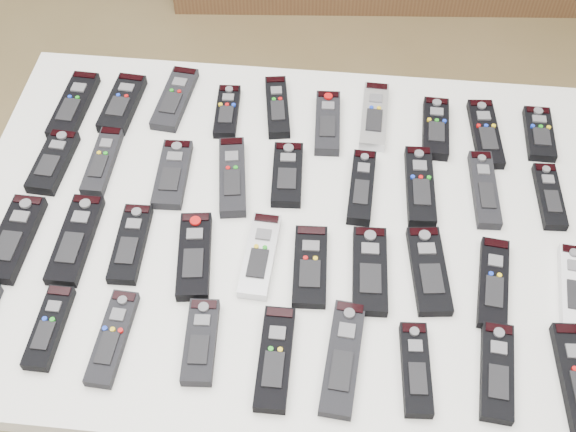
# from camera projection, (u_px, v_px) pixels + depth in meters

# --- Properties ---
(ground) EXTENTS (4.00, 4.00, 0.00)m
(ground) POSITION_uv_depth(u_px,v_px,m) (298.00, 354.00, 2.07)
(ground) COLOR olive
(ground) RESTS_ON ground
(table) EXTENTS (1.25, 0.88, 0.78)m
(table) POSITION_uv_depth(u_px,v_px,m) (288.00, 240.00, 1.43)
(table) COLOR white
(table) RESTS_ON ground
(remote_0) EXTENTS (0.07, 0.20, 0.02)m
(remote_0) POSITION_uv_depth(u_px,v_px,m) (74.00, 106.00, 1.56)
(remote_0) COLOR black
(remote_0) RESTS_ON table
(remote_1) EXTENTS (0.07, 0.17, 0.02)m
(remote_1) POSITION_uv_depth(u_px,v_px,m) (122.00, 103.00, 1.56)
(remote_1) COLOR black
(remote_1) RESTS_ON table
(remote_2) EXTENTS (0.07, 0.19, 0.02)m
(remote_2) POSITION_uv_depth(u_px,v_px,m) (175.00, 99.00, 1.58)
(remote_2) COLOR black
(remote_2) RESTS_ON table
(remote_3) EXTENTS (0.06, 0.15, 0.02)m
(remote_3) POSITION_uv_depth(u_px,v_px,m) (227.00, 111.00, 1.55)
(remote_3) COLOR black
(remote_3) RESTS_ON table
(remote_4) EXTENTS (0.07, 0.18, 0.02)m
(remote_4) POSITION_uv_depth(u_px,v_px,m) (277.00, 107.00, 1.56)
(remote_4) COLOR black
(remote_4) RESTS_ON table
(remote_5) EXTENTS (0.06, 0.17, 0.02)m
(remote_5) POSITION_uv_depth(u_px,v_px,m) (327.00, 123.00, 1.53)
(remote_5) COLOR black
(remote_5) RESTS_ON table
(remote_6) EXTENTS (0.06, 0.19, 0.02)m
(remote_6) POSITION_uv_depth(u_px,v_px,m) (374.00, 116.00, 1.54)
(remote_6) COLOR #B7B7BC
(remote_6) RESTS_ON table
(remote_7) EXTENTS (0.06, 0.17, 0.02)m
(remote_7) POSITION_uv_depth(u_px,v_px,m) (436.00, 128.00, 1.52)
(remote_7) COLOR black
(remote_7) RESTS_ON table
(remote_8) EXTENTS (0.07, 0.19, 0.02)m
(remote_8) POSITION_uv_depth(u_px,v_px,m) (485.00, 133.00, 1.51)
(remote_8) COLOR black
(remote_8) RESTS_ON table
(remote_9) EXTENTS (0.06, 0.14, 0.02)m
(remote_9) POSITION_uv_depth(u_px,v_px,m) (539.00, 134.00, 1.51)
(remote_9) COLOR black
(remote_9) RESTS_ON table
(remote_10) EXTENTS (0.07, 0.16, 0.02)m
(remote_10) POSITION_uv_depth(u_px,v_px,m) (53.00, 162.00, 1.46)
(remote_10) COLOR black
(remote_10) RESTS_ON table
(remote_11) EXTENTS (0.05, 0.17, 0.02)m
(remote_11) POSITION_uv_depth(u_px,v_px,m) (103.00, 161.00, 1.46)
(remote_11) COLOR black
(remote_11) RESTS_ON table
(remote_12) EXTENTS (0.07, 0.17, 0.02)m
(remote_12) POSITION_uv_depth(u_px,v_px,m) (173.00, 174.00, 1.44)
(remote_12) COLOR black
(remote_12) RESTS_ON table
(remote_13) EXTENTS (0.08, 0.20, 0.02)m
(remote_13) POSITION_uv_depth(u_px,v_px,m) (232.00, 177.00, 1.44)
(remote_13) COLOR black
(remote_13) RESTS_ON table
(remote_14) EXTENTS (0.07, 0.16, 0.02)m
(remote_14) POSITION_uv_depth(u_px,v_px,m) (287.00, 174.00, 1.44)
(remote_14) COLOR black
(remote_14) RESTS_ON table
(remote_15) EXTENTS (0.05, 0.18, 0.02)m
(remote_15) POSITION_uv_depth(u_px,v_px,m) (362.00, 187.00, 1.42)
(remote_15) COLOR black
(remote_15) RESTS_ON table
(remote_16) EXTENTS (0.06, 0.19, 0.02)m
(remote_16) POSITION_uv_depth(u_px,v_px,m) (420.00, 186.00, 1.42)
(remote_16) COLOR black
(remote_16) RESTS_ON table
(remote_17) EXTENTS (0.05, 0.19, 0.02)m
(remote_17) POSITION_uv_depth(u_px,v_px,m) (484.00, 189.00, 1.42)
(remote_17) COLOR black
(remote_17) RESTS_ON table
(remote_18) EXTENTS (0.05, 0.16, 0.02)m
(remote_18) POSITION_uv_depth(u_px,v_px,m) (549.00, 196.00, 1.41)
(remote_18) COLOR black
(remote_18) RESTS_ON table
(remote_19) EXTENTS (0.07, 0.19, 0.02)m
(remote_19) POSITION_uv_depth(u_px,v_px,m) (14.00, 238.00, 1.34)
(remote_19) COLOR black
(remote_19) RESTS_ON table
(remote_20) EXTENTS (0.06, 0.20, 0.02)m
(remote_20) POSITION_uv_depth(u_px,v_px,m) (76.00, 239.00, 1.34)
(remote_20) COLOR black
(remote_20) RESTS_ON table
(remote_21) EXTENTS (0.06, 0.17, 0.02)m
(remote_21) POSITION_uv_depth(u_px,v_px,m) (131.00, 244.00, 1.34)
(remote_21) COLOR black
(remote_21) RESTS_ON table
(remote_22) EXTENTS (0.08, 0.19, 0.02)m
(remote_22) POSITION_uv_depth(u_px,v_px,m) (194.00, 256.00, 1.32)
(remote_22) COLOR black
(remote_22) RESTS_ON table
(remote_23) EXTENTS (0.06, 0.18, 0.02)m
(remote_23) POSITION_uv_depth(u_px,v_px,m) (260.00, 255.00, 1.32)
(remote_23) COLOR #B7B7BC
(remote_23) RESTS_ON table
(remote_24) EXTENTS (0.07, 0.17, 0.02)m
(remote_24) POSITION_uv_depth(u_px,v_px,m) (310.00, 266.00, 1.31)
(remote_24) COLOR black
(remote_24) RESTS_ON table
(remote_25) EXTENTS (0.07, 0.18, 0.02)m
(remote_25) POSITION_uv_depth(u_px,v_px,m) (370.00, 270.00, 1.30)
(remote_25) COLOR black
(remote_25) RESTS_ON table
(remote_26) EXTENTS (0.08, 0.19, 0.02)m
(remote_26) POSITION_uv_depth(u_px,v_px,m) (429.00, 270.00, 1.30)
(remote_26) COLOR black
(remote_26) RESTS_ON table
(remote_27) EXTENTS (0.07, 0.19, 0.02)m
(remote_27) POSITION_uv_depth(u_px,v_px,m) (493.00, 283.00, 1.29)
(remote_27) COLOR black
(remote_27) RESTS_ON table
(remote_28) EXTENTS (0.06, 0.18, 0.02)m
(remote_28) POSITION_uv_depth(u_px,v_px,m) (573.00, 287.00, 1.28)
(remote_28) COLOR silver
(remote_28) RESTS_ON table
(remote_30) EXTENTS (0.05, 0.16, 0.02)m
(remote_30) POSITION_uv_depth(u_px,v_px,m) (49.00, 327.00, 1.23)
(remote_30) COLOR black
(remote_30) RESTS_ON table
(remote_31) EXTENTS (0.05, 0.18, 0.02)m
(remote_31) POSITION_uv_depth(u_px,v_px,m) (113.00, 338.00, 1.22)
(remote_31) COLOR black
(remote_31) RESTS_ON table
(remote_32) EXTENTS (0.06, 0.16, 0.02)m
(remote_32) POSITION_uv_depth(u_px,v_px,m) (201.00, 342.00, 1.21)
(remote_32) COLOR black
(remote_32) RESTS_ON table
(remote_33) EXTENTS (0.05, 0.18, 0.02)m
(remote_33) POSITION_uv_depth(u_px,v_px,m) (275.00, 358.00, 1.19)
(remote_33) COLOR black
(remote_33) RESTS_ON table
(remote_34) EXTENTS (0.07, 0.21, 0.02)m
(remote_34) POSITION_uv_depth(u_px,v_px,m) (343.00, 358.00, 1.19)
(remote_34) COLOR black
(remote_34) RESTS_ON table
(remote_35) EXTENTS (0.06, 0.16, 0.02)m
(remote_35) POSITION_uv_depth(u_px,v_px,m) (416.00, 369.00, 1.18)
(remote_35) COLOR black
(remote_35) RESTS_ON table
(remote_36) EXTENTS (0.07, 0.18, 0.02)m
(remote_36) POSITION_uv_depth(u_px,v_px,m) (497.00, 372.00, 1.18)
(remote_36) COLOR black
(remote_36) RESTS_ON table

